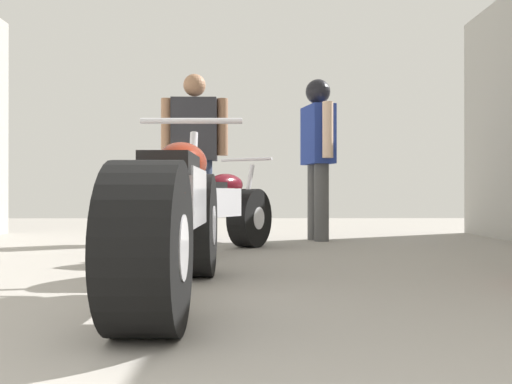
{
  "coord_description": "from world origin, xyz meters",
  "views": [
    {
      "loc": [
        0.16,
        -0.16,
        0.51
      ],
      "look_at": [
        0.2,
        3.62,
        0.52
      ],
      "focal_mm": 39.31,
      "sensor_mm": 36.0,
      "label": 1
    }
  ],
  "objects_px": {
    "motorcycle_maroon_cruiser": "(175,218)",
    "motorcycle_black_naked": "(212,212)",
    "mechanic_with_helmet": "(318,144)",
    "mechanic_in_blue": "(194,147)"
  },
  "relations": [
    {
      "from": "motorcycle_maroon_cruiser",
      "to": "motorcycle_black_naked",
      "type": "height_order",
      "value": "motorcycle_maroon_cruiser"
    },
    {
      "from": "motorcycle_maroon_cruiser",
      "to": "motorcycle_black_naked",
      "type": "xyz_separation_m",
      "value": [
        0.04,
        2.05,
        -0.04
      ]
    },
    {
      "from": "motorcycle_maroon_cruiser",
      "to": "mechanic_with_helmet",
      "type": "bearing_deg",
      "value": 72.01
    },
    {
      "from": "motorcycle_black_naked",
      "to": "mechanic_with_helmet",
      "type": "relative_size",
      "value": 0.96
    },
    {
      "from": "mechanic_with_helmet",
      "to": "mechanic_in_blue",
      "type": "bearing_deg",
      "value": -175.39
    },
    {
      "from": "motorcycle_maroon_cruiser",
      "to": "motorcycle_black_naked",
      "type": "bearing_deg",
      "value": 88.83
    },
    {
      "from": "motorcycle_black_naked",
      "to": "motorcycle_maroon_cruiser",
      "type": "bearing_deg",
      "value": -91.17
    },
    {
      "from": "mechanic_in_blue",
      "to": "mechanic_with_helmet",
      "type": "bearing_deg",
      "value": 4.61
    },
    {
      "from": "motorcycle_maroon_cruiser",
      "to": "mechanic_in_blue",
      "type": "distance_m",
      "value": 3.34
    },
    {
      "from": "motorcycle_black_naked",
      "to": "mechanic_in_blue",
      "type": "height_order",
      "value": "mechanic_in_blue"
    }
  ]
}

